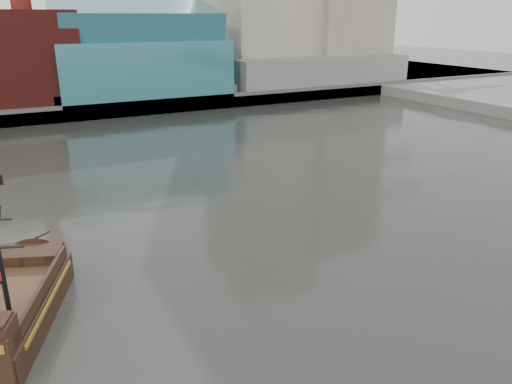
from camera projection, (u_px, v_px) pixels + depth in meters
ground at (299, 300)px, 29.84m from camera, size 400.00×400.00×0.00m
promenade_far at (69, 91)px, 106.39m from camera, size 220.00×60.00×2.00m
seawall at (95, 111)px, 81.64m from camera, size 220.00×1.00×2.60m
crane_a at (391, 3)px, 126.32m from camera, size 22.50×4.00×32.25m
crane_b at (392, 18)px, 140.05m from camera, size 19.10×4.00×26.25m
pirate_ship at (6, 314)px, 26.77m from camera, size 8.86×14.47×10.42m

